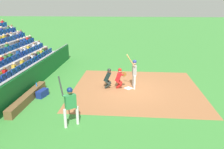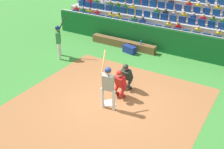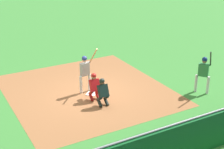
{
  "view_description": "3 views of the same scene",
  "coord_description": "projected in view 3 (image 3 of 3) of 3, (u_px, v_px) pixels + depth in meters",
  "views": [
    {
      "loc": [
        13.04,
        0.08,
        5.11
      ],
      "look_at": [
        0.47,
        -1.0,
        1.05
      ],
      "focal_mm": 35.37,
      "sensor_mm": 36.0,
      "label": 1
    },
    {
      "loc": [
        -4.95,
        8.02,
        6.44
      ],
      "look_at": [
        0.29,
        -0.66,
        0.94
      ],
      "focal_mm": 44.44,
      "sensor_mm": 36.0,
      "label": 2
    },
    {
      "loc": [
        -6.2,
        -13.18,
        6.97
      ],
      "look_at": [
        0.51,
        -1.11,
        1.3
      ],
      "focal_mm": 54.39,
      "sensor_mm": 36.0,
      "label": 3
    }
  ],
  "objects": [
    {
      "name": "batter_at_plate",
      "position": [
        85.0,
        70.0,
        15.87
      ],
      "size": [
        0.77,
        0.65,
        2.26
      ],
      "color": "silver",
      "rests_on": "ground_plane"
    },
    {
      "name": "catcher_crouching",
      "position": [
        94.0,
        85.0,
        15.3
      ],
      "size": [
        0.49,
        0.72,
        1.31
      ],
      "color": "#AB1916",
      "rests_on": "ground_plane"
    },
    {
      "name": "on_deck_batter",
      "position": [
        204.0,
        71.0,
        15.82
      ],
      "size": [
        0.51,
        0.86,
        2.23
      ],
      "color": "silver",
      "rests_on": "ground_plane"
    },
    {
      "name": "home_plate_marker",
      "position": [
        91.0,
        94.0,
        16.09
      ],
      "size": [
        0.62,
        0.62,
        0.02
      ],
      "primitive_type": "cube",
      "rotation": [
        0.0,
        0.0,
        0.79
      ],
      "color": "white",
      "rests_on": "infield_dirt_patch"
    },
    {
      "name": "dugout_bench",
      "position": [
        212.0,
        130.0,
        12.69
      ],
      "size": [
        4.13,
        0.4,
        0.44
      ],
      "primitive_type": "cube",
      "color": "brown",
      "rests_on": "ground_plane"
    },
    {
      "name": "home_plate_umpire",
      "position": [
        103.0,
        91.0,
        14.76
      ],
      "size": [
        0.48,
        0.48,
        1.28
      ],
      "color": "black",
      "rests_on": "ground_plane"
    },
    {
      "name": "water_bottle_on_bench",
      "position": [
        189.0,
        130.0,
        12.06
      ],
      "size": [
        0.07,
        0.07,
        0.22
      ],
      "primitive_type": "cylinder",
      "color": "blue",
      "rests_on": "dugout_bench"
    },
    {
      "name": "dugout_wall",
      "position": [
        171.0,
        144.0,
        10.98
      ],
      "size": [
        14.88,
        0.24,
        1.47
      ],
      "color": "#105523",
      "rests_on": "ground_plane"
    },
    {
      "name": "ground_plane",
      "position": [
        91.0,
        94.0,
        16.09
      ],
      "size": [
        160.0,
        160.0,
        0.0
      ],
      "primitive_type": "plane",
      "color": "#3A8236"
    },
    {
      "name": "equipment_duffel_bag",
      "position": [
        188.0,
        129.0,
        12.8
      ],
      "size": [
        0.83,
        0.52,
        0.41
      ],
      "primitive_type": "cube",
      "rotation": [
        0.0,
        0.0,
        -0.22
      ],
      "color": "navy",
      "rests_on": "ground_plane"
    },
    {
      "name": "infield_dirt_patch",
      "position": [
        87.0,
        90.0,
        16.5
      ],
      "size": [
        7.34,
        7.86,
        0.01
      ],
      "primitive_type": "cube",
      "rotation": [
        0.0,
        0.0,
        0.0
      ],
      "color": "#9B613B",
      "rests_on": "ground_plane"
    }
  ]
}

